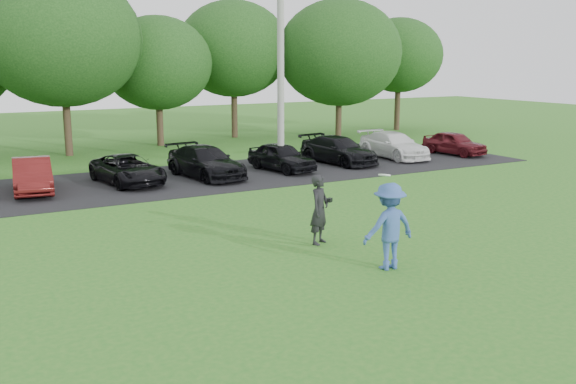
# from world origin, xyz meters

# --- Properties ---
(ground) EXTENTS (100.00, 100.00, 0.00)m
(ground) POSITION_xyz_m (0.00, 0.00, 0.00)
(ground) COLOR #266C1F
(ground) RESTS_ON ground
(parking_lot) EXTENTS (32.00, 6.50, 0.03)m
(parking_lot) POSITION_xyz_m (0.00, 13.00, 0.01)
(parking_lot) COLOR black
(parking_lot) RESTS_ON ground
(utility_pole) EXTENTS (0.28, 0.28, 10.02)m
(utility_pole) POSITION_xyz_m (4.80, 12.75, 5.01)
(utility_pole) COLOR #959691
(utility_pole) RESTS_ON ground
(frisbee_player) EXTENTS (1.28, 0.78, 2.19)m
(frisbee_player) POSITION_xyz_m (0.92, 0.58, 0.97)
(frisbee_player) COLOR #36579A
(frisbee_player) RESTS_ON ground
(camera_bystander) EXTENTS (0.77, 0.70, 1.76)m
(camera_bystander) POSITION_xyz_m (0.62, 2.99, 0.88)
(camera_bystander) COLOR black
(camera_bystander) RESTS_ON ground
(parked_cars) EXTENTS (30.58, 4.88, 1.22)m
(parked_cars) POSITION_xyz_m (-0.68, 12.97, 0.61)
(parked_cars) COLOR #5A5C61
(parked_cars) RESTS_ON parking_lot
(tree_row) EXTENTS (42.39, 9.85, 8.64)m
(tree_row) POSITION_xyz_m (1.51, 22.76, 4.91)
(tree_row) COLOR #38281C
(tree_row) RESTS_ON ground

